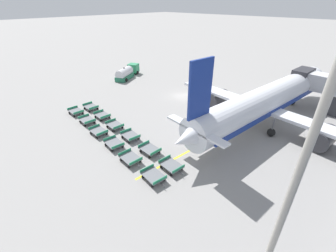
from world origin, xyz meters
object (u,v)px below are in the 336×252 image
object	(u,v)px
baggage_dolly_row_near_col_c	(98,131)
baggage_dolly_row_mid_a_col_c	(115,125)
baggage_dolly_row_mid_a_col_b	(102,115)
baggage_dolly_row_mid_a_col_f	(171,166)
baggage_dolly_row_near_col_b	(87,120)
baggage_dolly_row_mid_a_col_d	(130,136)
baggage_dolly_row_mid_a_col_a	(91,107)
apron_light_mast	(333,82)
baggage_dolly_row_near_col_e	(130,158)
baggage_dolly_row_mid_a_col_e	(150,149)
fuel_tanker_primary	(127,73)
baggage_dolly_row_near_col_f	(153,176)
baggage_dolly_row_near_col_d	(114,144)
baggage_dolly_row_near_col_a	(76,111)
airplane	(265,102)

from	to	relation	value
baggage_dolly_row_near_col_c	baggage_dolly_row_mid_a_col_c	xyz separation A→B (m)	(0.17, 2.63, 0.00)
baggage_dolly_row_mid_a_col_b	baggage_dolly_row_mid_a_col_f	distance (m)	16.73
baggage_dolly_row_near_col_b	baggage_dolly_row_mid_a_col_d	distance (m)	8.69
baggage_dolly_row_mid_a_col_a	baggage_dolly_row_mid_a_col_c	world-z (taller)	same
baggage_dolly_row_mid_a_col_b	apron_light_mast	xyz separation A→B (m)	(28.78, -4.68, 13.28)
baggage_dolly_row_near_col_e	baggage_dolly_row_mid_a_col_f	bearing A→B (deg)	28.19
baggage_dolly_row_mid_a_col_c	baggage_dolly_row_mid_a_col_e	xyz separation A→B (m)	(8.39, -0.58, 0.00)
fuel_tanker_primary	baggage_dolly_row_near_col_f	distance (m)	36.86
baggage_dolly_row_mid_a_col_d	baggage_dolly_row_near_col_f	bearing A→B (deg)	-22.08
baggage_dolly_row_near_col_f	baggage_dolly_row_mid_a_col_a	distance (m)	21.25
baggage_dolly_row_mid_a_col_c	baggage_dolly_row_mid_a_col_f	distance (m)	12.52
baggage_dolly_row_near_col_d	baggage_dolly_row_mid_a_col_c	xyz separation A→B (m)	(-4.04, 2.91, 0.00)
fuel_tanker_primary	baggage_dolly_row_near_col_d	xyz separation A→B (m)	(22.70, -19.39, -0.73)
baggage_dolly_row_near_col_e	baggage_dolly_row_mid_a_col_d	bearing A→B (deg)	142.00
fuel_tanker_primary	baggage_dolly_row_near_col_a	world-z (taller)	fuel_tanker_primary
fuel_tanker_primary	baggage_dolly_row_near_col_e	xyz separation A→B (m)	(26.72, -19.86, -0.73)
fuel_tanker_primary	baggage_dolly_row_mid_a_col_b	bearing A→B (deg)	-47.87
baggage_dolly_row_mid_a_col_a	baggage_dolly_row_mid_a_col_d	size ratio (longest dim) A/B	0.98
baggage_dolly_row_near_col_a	baggage_dolly_row_near_col_f	size ratio (longest dim) A/B	0.98
baggage_dolly_row_near_col_a	baggage_dolly_row_mid_a_col_f	distance (m)	21.20
baggage_dolly_row_near_col_c	baggage_dolly_row_mid_a_col_f	xyz separation A→B (m)	(12.64, 1.62, 0.00)
baggage_dolly_row_near_col_a	baggage_dolly_row_near_col_b	distance (m)	4.29
baggage_dolly_row_near_col_d	baggage_dolly_row_mid_a_col_f	bearing A→B (deg)	12.66
baggage_dolly_row_near_col_e	baggage_dolly_row_near_col_b	bearing A→B (deg)	173.89
baggage_dolly_row_near_col_e	baggage_dolly_row_mid_a_col_b	bearing A→B (deg)	162.52
airplane	baggage_dolly_row_near_col_b	distance (m)	27.33
baggage_dolly_row_mid_a_col_d	baggage_dolly_row_mid_a_col_f	world-z (taller)	same
airplane	baggage_dolly_row_mid_a_col_a	world-z (taller)	airplane
baggage_dolly_row_near_col_c	baggage_dolly_row_mid_a_col_f	bearing A→B (deg)	7.30
baggage_dolly_row_mid_a_col_b	baggage_dolly_row_mid_a_col_f	world-z (taller)	same
baggage_dolly_row_near_col_a	baggage_dolly_row_mid_a_col_f	xyz separation A→B (m)	(21.19, 0.73, 0.00)
baggage_dolly_row_mid_a_col_c	airplane	bearing A→B (deg)	48.34
baggage_dolly_row_near_col_c	baggage_dolly_row_near_col_d	size ratio (longest dim) A/B	0.98
baggage_dolly_row_near_col_e	apron_light_mast	distance (m)	21.22
baggage_dolly_row_near_col_e	baggage_dolly_row_mid_a_col_f	size ratio (longest dim) A/B	0.99
airplane	baggage_dolly_row_near_col_a	xyz separation A→B (m)	(-23.75, -18.64, -3.01)
fuel_tanker_primary	baggage_dolly_row_near_col_b	distance (m)	23.36
baggage_dolly_row_near_col_b	baggage_dolly_row_near_col_e	size ratio (longest dim) A/B	1.00
baggage_dolly_row_near_col_a	baggage_dolly_row_mid_a_col_f	world-z (taller)	same
baggage_dolly_row_mid_a_col_b	baggage_dolly_row_mid_a_col_f	xyz separation A→B (m)	(16.66, -1.49, 0.00)
airplane	baggage_dolly_row_near_col_d	size ratio (longest dim) A/B	11.36
baggage_dolly_row_near_col_a	baggage_dolly_row_near_col_c	xyz separation A→B (m)	(8.55, -0.89, 0.00)
baggage_dolly_row_near_col_e	baggage_dolly_row_mid_a_col_d	world-z (taller)	same
baggage_dolly_row_near_col_f	baggage_dolly_row_mid_a_col_e	distance (m)	4.89
baggage_dolly_row_near_col_e	baggage_dolly_row_mid_a_col_f	xyz separation A→B (m)	(4.41, 2.36, 0.00)
baggage_dolly_row_near_col_c	baggage_dolly_row_near_col_f	bearing A→B (deg)	-4.32
fuel_tanker_primary	baggage_dolly_row_near_col_f	bearing A→B (deg)	-32.97
baggage_dolly_row_mid_a_col_b	baggage_dolly_row_mid_a_col_c	world-z (taller)	same
baggage_dolly_row_mid_a_col_b	apron_light_mast	bearing A→B (deg)	-9.24
baggage_dolly_row_mid_a_col_a	baggage_dolly_row_near_col_d	bearing A→B (deg)	-16.97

